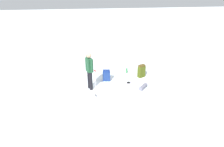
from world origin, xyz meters
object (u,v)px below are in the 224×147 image
object	(u,v)px
backpack_large_dark	(142,71)
ski_poles_planted_near	(95,82)
thermos_bottle	(127,71)
ski_pair_near	(129,83)
backpack_bright	(106,76)
sleeping_mat_rolled	(143,87)
skier_standing	(89,69)

from	to	relation	value
backpack_large_dark	ski_poles_planted_near	xyz separation A→B (m)	(1.59, -2.52, 0.36)
ski_poles_planted_near	thermos_bottle	world-z (taller)	ski_poles_planted_near
ski_poles_planted_near	ski_pair_near	bearing A→B (deg)	120.09
backpack_large_dark	backpack_bright	world-z (taller)	backpack_large_dark
backpack_large_dark	ski_poles_planted_near	world-z (taller)	ski_poles_planted_near
sleeping_mat_rolled	thermos_bottle	xyz separation A→B (m)	(-1.89, -0.29, 0.04)
backpack_large_dark	sleeping_mat_rolled	xyz separation A→B (m)	(1.25, -0.32, -0.23)
skier_standing	ski_poles_planted_near	bearing A→B (deg)	12.52
backpack_bright	sleeping_mat_rolled	bearing A→B (deg)	53.18
ski_poles_planted_near	sleeping_mat_rolled	xyz separation A→B (m)	(-0.34, 2.20, -0.59)
ski_pair_near	backpack_large_dark	world-z (taller)	backpack_large_dark
sleeping_mat_rolled	ski_pair_near	bearing A→B (deg)	-140.80
backpack_bright	thermos_bottle	bearing A→B (deg)	121.66
backpack_large_dark	ski_poles_planted_near	distance (m)	3.00
skier_standing	thermos_bottle	bearing A→B (deg)	125.09
backpack_large_dark	thermos_bottle	bearing A→B (deg)	-136.74
skier_standing	thermos_bottle	distance (m)	2.68
ski_pair_near	sleeping_mat_rolled	world-z (taller)	sleeping_mat_rolled
backpack_bright	thermos_bottle	size ratio (longest dim) A/B	2.13
skier_standing	backpack_large_dark	world-z (taller)	skier_standing
skier_standing	ski_pair_near	world-z (taller)	skier_standing
skier_standing	thermos_bottle	size ratio (longest dim) A/B	6.54
backpack_bright	thermos_bottle	xyz separation A→B (m)	(-0.76, 1.23, -0.14)
ski_poles_planted_near	backpack_bright	bearing A→B (deg)	155.00
thermos_bottle	ski_pair_near	bearing A→B (deg)	-10.40
ski_pair_near	backpack_bright	xyz separation A→B (m)	(-0.50, -1.00, 0.26)
backpack_bright	skier_standing	bearing A→B (deg)	-50.45
ski_pair_near	thermos_bottle	size ratio (longest dim) A/B	6.84
skier_standing	backpack_bright	size ratio (longest dim) A/B	3.07
ski_poles_planted_near	thermos_bottle	distance (m)	2.99
skier_standing	backpack_large_dark	xyz separation A→B (m)	(-0.82, 2.69, -0.63)
backpack_bright	sleeping_mat_rolled	size ratio (longest dim) A/B	1.01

